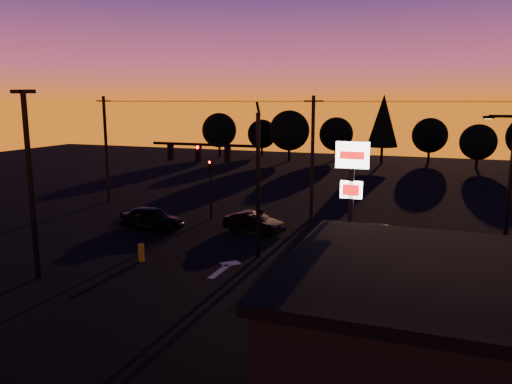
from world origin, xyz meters
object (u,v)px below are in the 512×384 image
(secondary_signal, at_px, (211,180))
(parking_lot_light, at_px, (30,173))
(streetlight, at_px, (508,189))
(suv_parked, at_px, (445,316))
(car_left, at_px, (151,218))
(bollard, at_px, (141,253))
(car_mid, at_px, (254,222))
(car_right, at_px, (369,236))
(pylon_sign, at_px, (351,183))
(traffic_signal_mast, at_px, (231,168))

(secondary_signal, bearing_deg, parking_lot_light, -99.79)
(streetlight, bearing_deg, suv_parked, -108.23)
(car_left, bearing_deg, bollard, -147.38)
(car_mid, bearing_deg, car_right, -85.99)
(parking_lot_light, distance_m, suv_parked, 19.33)
(secondary_signal, distance_m, suv_parked, 21.55)
(pylon_sign, bearing_deg, car_left, 158.23)
(traffic_signal_mast, bearing_deg, secondary_signal, 123.19)
(parking_lot_light, height_order, pylon_sign, parking_lot_light)
(secondary_signal, height_order, streetlight, streetlight)
(bollard, height_order, car_right, car_right)
(car_right, xyz_separation_m, suv_parked, (4.24, -10.48, 0.03))
(bollard, bearing_deg, car_mid, 65.32)
(secondary_signal, xyz_separation_m, streetlight, (18.91, -5.99, 1.56))
(traffic_signal_mast, xyz_separation_m, streetlight, (14.01, 1.51, -0.52))
(parking_lot_light, height_order, car_right, parking_lot_light)
(traffic_signal_mast, xyz_separation_m, suv_parked, (11.39, -6.45, -4.19))
(traffic_signal_mast, distance_m, streetlight, 14.10)
(car_right, distance_m, suv_parked, 11.30)
(bollard, bearing_deg, streetlight, 13.89)
(secondary_signal, xyz_separation_m, parking_lot_light, (-2.50, -14.49, 2.41))
(traffic_signal_mast, distance_m, bollard, 6.72)
(pylon_sign, relative_size, car_right, 1.37)
(parking_lot_light, height_order, bollard, parking_lot_light)
(parking_lot_light, bearing_deg, secondary_signal, 80.21)
(car_right, bearing_deg, traffic_signal_mast, -49.44)
(traffic_signal_mast, xyz_separation_m, car_right, (7.14, 4.02, -4.22))
(bollard, height_order, suv_parked, suv_parked)
(secondary_signal, bearing_deg, car_right, -16.07)
(streetlight, distance_m, car_left, 21.76)
(secondary_signal, distance_m, car_mid, 5.59)
(bollard, relative_size, suv_parked, 0.18)
(suv_parked, bearing_deg, secondary_signal, 111.54)
(bollard, height_order, car_mid, car_mid)
(traffic_signal_mast, distance_m, suv_parked, 13.74)
(parking_lot_light, xyz_separation_m, car_mid, (6.91, 11.84, -4.59))
(car_left, bearing_deg, secondary_signal, -25.57)
(streetlight, bearing_deg, pylon_sign, -149.92)
(car_left, xyz_separation_m, suv_parked, (18.76, -9.74, -0.02))
(streetlight, xyz_separation_m, car_left, (-21.38, 1.78, -3.65))
(parking_lot_light, bearing_deg, pylon_sign, 17.23)
(pylon_sign, bearing_deg, secondary_signal, 140.23)
(parking_lot_light, height_order, car_left, parking_lot_light)
(streetlight, relative_size, suv_parked, 1.48)
(pylon_sign, xyz_separation_m, streetlight, (6.91, 4.00, -0.49))
(secondary_signal, xyz_separation_m, pylon_sign, (12.00, -9.99, 2.05))
(pylon_sign, height_order, suv_parked, pylon_sign)
(traffic_signal_mast, bearing_deg, car_right, 29.38)
(parking_lot_light, bearing_deg, traffic_signal_mast, 43.37)
(pylon_sign, distance_m, suv_parked, 7.17)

